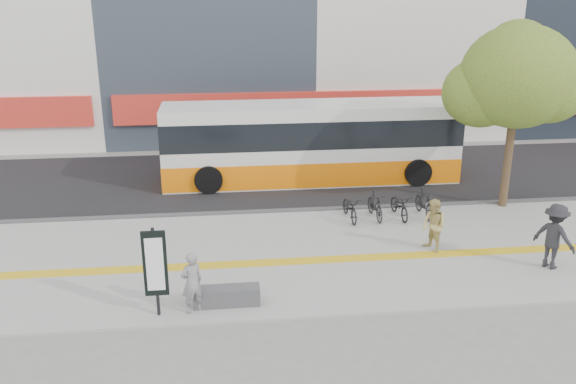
{
  "coord_description": "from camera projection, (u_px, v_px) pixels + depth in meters",
  "views": [
    {
      "loc": [
        -2.61,
        -14.19,
        7.38
      ],
      "look_at": [
        -0.74,
        2.0,
        1.81
      ],
      "focal_mm": 37.44,
      "sensor_mm": 36.0,
      "label": 1
    }
  ],
  "objects": [
    {
      "name": "signboard",
      "position": [
        155.0,
        265.0,
        13.7
      ],
      "size": [
        0.55,
        0.1,
        2.2
      ],
      "color": "black",
      "rests_on": "sidewalk"
    },
    {
      "name": "ground",
      "position": [
        324.0,
        279.0,
        16.01
      ],
      "size": [
        120.0,
        120.0,
        0.0
      ],
      "primitive_type": "plane",
      "color": "slate",
      "rests_on": "ground"
    },
    {
      "name": "tactile_strip",
      "position": [
        318.0,
        260.0,
        16.92
      ],
      "size": [
        40.0,
        0.45,
        0.01
      ],
      "primitive_type": "cube",
      "color": "gold",
      "rests_on": "sidewalk"
    },
    {
      "name": "bench",
      "position": [
        227.0,
        296.0,
        14.5
      ],
      "size": [
        1.6,
        0.45,
        0.45
      ],
      "primitive_type": "cube",
      "color": "#363739",
      "rests_on": "sidewalk"
    },
    {
      "name": "seated_woman",
      "position": [
        192.0,
        282.0,
        14.01
      ],
      "size": [
        0.66,
        0.59,
        1.53
      ],
      "primitive_type": "imported",
      "rotation": [
        0.0,
        0.0,
        3.66
      ],
      "color": "black",
      "rests_on": "sidewalk"
    },
    {
      "name": "bus",
      "position": [
        311.0,
        145.0,
        23.61
      ],
      "size": [
        11.51,
        2.73,
        3.06
      ],
      "color": "silver",
      "rests_on": "street"
    },
    {
      "name": "pedestrian_tan",
      "position": [
        434.0,
        226.0,
        17.3
      ],
      "size": [
        0.82,
        0.92,
        1.56
      ],
      "primitive_type": "imported",
      "rotation": [
        0.0,
        0.0,
        -1.21
      ],
      "color": "tan",
      "rests_on": "sidewalk"
    },
    {
      "name": "bicycle_row",
      "position": [
        386.0,
        205.0,
        19.91
      ],
      "size": [
        3.1,
        1.61,
        0.92
      ],
      "color": "black",
      "rests_on": "sidewalk"
    },
    {
      "name": "street",
      "position": [
        286.0,
        177.0,
        24.46
      ],
      "size": [
        40.0,
        8.0,
        0.06
      ],
      "primitive_type": "cube",
      "color": "black",
      "rests_on": "ground"
    },
    {
      "name": "sidewalk",
      "position": [
        315.0,
        254.0,
        17.41
      ],
      "size": [
        40.0,
        7.0,
        0.08
      ],
      "primitive_type": "cube",
      "color": "gray",
      "rests_on": "ground"
    },
    {
      "name": "pedestrian_dark",
      "position": [
        554.0,
        236.0,
        16.22
      ],
      "size": [
        1.21,
        1.36,
        1.83
      ],
      "primitive_type": "imported",
      "rotation": [
        0.0,
        0.0,
        2.14
      ],
      "color": "black",
      "rests_on": "sidewalk"
    },
    {
      "name": "street_tree",
      "position": [
        515.0,
        79.0,
        19.86
      ],
      "size": [
        4.4,
        3.8,
        6.31
      ],
      "color": "#392719",
      "rests_on": "sidewalk"
    },
    {
      "name": "curb",
      "position": [
        299.0,
        211.0,
        20.69
      ],
      "size": [
        40.0,
        0.25,
        0.14
      ],
      "primitive_type": "cube",
      "color": "#363739",
      "rests_on": "ground"
    }
  ]
}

